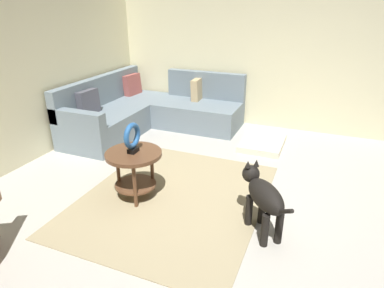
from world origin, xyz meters
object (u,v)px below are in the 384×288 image
Objects in this scene: dog_bed_mat at (263,143)px; dog at (263,196)px; sectional_couch at (149,112)px; side_table at (134,163)px; torus_sculpture at (132,137)px; dog_toy_ball at (257,182)px.

dog is at bearing -169.37° from dog_bed_mat.
sectional_couch reaches higher than side_table.
sectional_couch is 2.20m from torus_sculpture.
torus_sculpture is at bearing -154.92° from sectional_couch.
dog_toy_ball is (-1.21, -2.10, -0.25)m from sectional_couch.
sectional_couch reaches higher than dog.
side_table is 0.88× the size of dog.
dog_bed_mat is (-0.01, -1.93, -0.25)m from sectional_couch.
sectional_couch is 1.95m from dog_bed_mat.
side_table is 7.21× the size of dog_toy_ball.
torus_sculpture is 0.48× the size of dog.
dog_bed_mat is at bearing 8.04° from dog_toy_ball.
side_table is 0.75× the size of dog_bed_mat.
side_table is (-1.96, -0.92, 0.12)m from sectional_couch.
torus_sculpture is at bearing 137.02° from dog.
side_table is 1.40m from dog.
dog_bed_mat is 1.21m from dog_toy_ball.
torus_sculpture reaches higher than dog_bed_mat.
dog_toy_ball is at bearing -57.84° from torus_sculpture.
side_table reaches higher than dog_toy_ball.
dog is (-2.04, -2.31, 0.09)m from sectional_couch.
torus_sculpture is 0.41× the size of dog_bed_mat.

